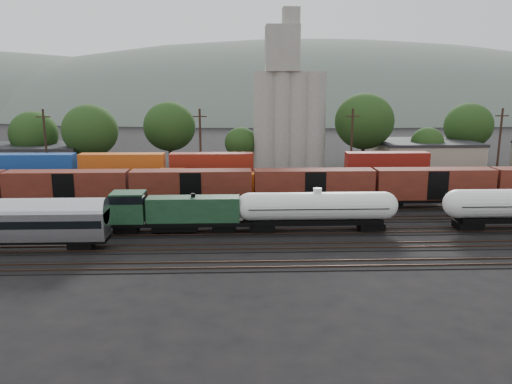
{
  "coord_description": "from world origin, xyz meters",
  "views": [
    {
      "loc": [
        -6.16,
        -56.54,
        15.59
      ],
      "look_at": [
        -3.98,
        2.0,
        3.0
      ],
      "focal_mm": 35.0,
      "sensor_mm": 36.0,
      "label": 1
    }
  ],
  "objects_px": {
    "tank_car_a": "(317,208)",
    "orange_locomotive": "(203,184)",
    "green_locomotive": "(167,212)",
    "grain_silo": "(289,109)"
  },
  "relations": [
    {
      "from": "green_locomotive",
      "to": "orange_locomotive",
      "type": "bearing_deg",
      "value": 79.34
    },
    {
      "from": "tank_car_a",
      "to": "orange_locomotive",
      "type": "height_order",
      "value": "tank_car_a"
    },
    {
      "from": "grain_silo",
      "to": "orange_locomotive",
      "type": "bearing_deg",
      "value": -118.62
    },
    {
      "from": "orange_locomotive",
      "to": "grain_silo",
      "type": "height_order",
      "value": "grain_silo"
    },
    {
      "from": "tank_car_a",
      "to": "orange_locomotive",
      "type": "relative_size",
      "value": 1.05
    },
    {
      "from": "orange_locomotive",
      "to": "grain_silo",
      "type": "relative_size",
      "value": 0.58
    },
    {
      "from": "green_locomotive",
      "to": "grain_silo",
      "type": "height_order",
      "value": "grain_silo"
    },
    {
      "from": "tank_car_a",
      "to": "grain_silo",
      "type": "xyz_separation_m",
      "value": [
        0.97,
        41.0,
        8.54
      ]
    },
    {
      "from": "tank_car_a",
      "to": "grain_silo",
      "type": "bearing_deg",
      "value": 88.64
    },
    {
      "from": "green_locomotive",
      "to": "orange_locomotive",
      "type": "height_order",
      "value": "green_locomotive"
    }
  ]
}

